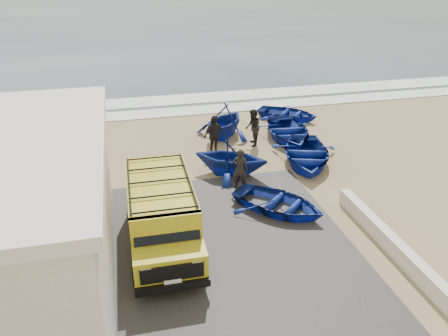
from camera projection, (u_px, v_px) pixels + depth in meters
ground at (214, 219)px, 15.50m from camera, size 160.00×160.00×0.00m
slab at (165, 261)px, 13.32m from camera, size 12.00×10.00×0.05m
ocean at (133, 20)px, 64.47m from camera, size 180.00×88.00×0.01m
surf_line at (171, 112)px, 25.98m from camera, size 180.00×1.60×0.06m
surf_wash at (166, 100)px, 28.17m from camera, size 180.00×2.20×0.04m
parapet at (389, 241)px, 13.81m from camera, size 0.35×6.00×0.55m
van at (162, 212)px, 13.65m from camera, size 2.13×5.14×2.19m
boat_near_left at (278, 203)px, 15.77m from camera, size 4.16×4.21×0.72m
boat_near_right at (306, 154)px, 19.48m from camera, size 4.18×4.95×0.87m
boat_mid_left at (231, 157)px, 18.27m from camera, size 4.03×3.87×1.64m
boat_mid_right at (288, 131)px, 22.05m from camera, size 3.45×4.53×0.88m
boat_far_left at (224, 121)px, 22.14m from camera, size 4.33×4.37×1.74m
boat_far_right at (287, 113)px, 24.81m from camera, size 4.20×4.08×0.71m
fisherman_front at (240, 170)px, 17.10m from camera, size 0.75×0.66×1.74m
fisherman_middle at (253, 128)px, 21.15m from camera, size 0.86×1.01×1.82m
fisherman_back at (214, 135)px, 20.18m from camera, size 1.19×0.90×1.88m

